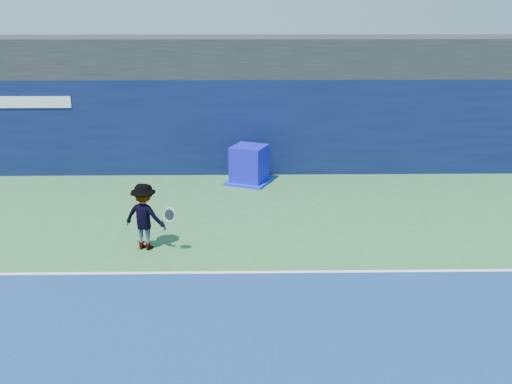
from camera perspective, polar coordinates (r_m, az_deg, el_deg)
The scene contains 7 objects.
ground at distance 9.11m, azimuth -4.87°, elevation -16.44°, with size 80.00×80.00×0.00m, color #2F6A39.
baseline at distance 11.69m, azimuth -3.92°, elevation -8.03°, with size 24.00×0.10×0.01m, color white.
stadium_band at distance 19.05m, azimuth -2.89°, elevation 13.46°, with size 36.00×3.00×1.20m, color black.
back_wall_assembly at distance 18.35m, azimuth -2.90°, elevation 6.65°, with size 36.00×1.03×3.00m.
equipment_cart at distance 17.30m, azimuth -0.67°, elevation 2.62°, with size 1.57×1.57×1.15m.
tennis_player at distance 12.74m, azimuth -11.07°, elevation -2.42°, with size 1.28×0.86×1.50m.
tennis_ball at distance 13.04m, azimuth -12.31°, elevation -1.86°, with size 0.08×0.08×0.08m.
Camera 1 is at (0.62, -7.47, 5.17)m, focal length 40.00 mm.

